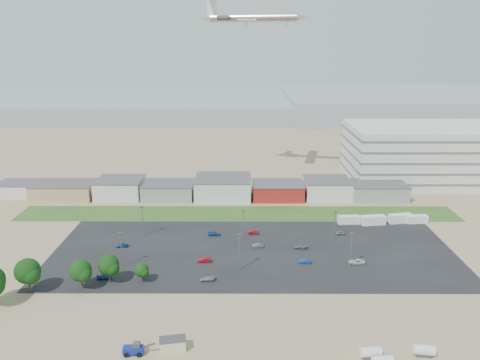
{
  "coord_description": "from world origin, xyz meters",
  "views": [
    {
      "loc": [
        1.42,
        -108.84,
        60.38
      ],
      "look_at": [
        0.96,
        22.0,
        21.7
      ],
      "focal_mm": 35.0,
      "sensor_mm": 36.0,
      "label": 1
    }
  ],
  "objects_px": {
    "box_trailer_a": "(349,220)",
    "parked_car_5": "(122,245)",
    "parked_car_3": "(207,279)",
    "parked_car_12": "(300,247)",
    "parked_car_0": "(356,262)",
    "parked_car_7": "(258,245)",
    "parked_car_6": "(214,234)",
    "portable_shed": "(173,344)",
    "parked_car_1": "(305,261)",
    "storage_tank_nw": "(371,352)",
    "airliner": "(253,18)",
    "parked_car_4": "(204,260)",
    "parked_car_8": "(340,233)",
    "parked_car_10": "(104,277)",
    "telehandler": "(133,349)",
    "parked_car_11": "(254,233)"
  },
  "relations": [
    {
      "from": "airliner",
      "to": "storage_tank_nw",
      "type": "bearing_deg",
      "value": -68.01
    },
    {
      "from": "parked_car_3",
      "to": "parked_car_7",
      "type": "distance_m",
      "value": 25.4
    },
    {
      "from": "airliner",
      "to": "parked_car_4",
      "type": "distance_m",
      "value": 109.46
    },
    {
      "from": "telehandler",
      "to": "box_trailer_a",
      "type": "relative_size",
      "value": 0.87
    },
    {
      "from": "parked_car_5",
      "to": "parked_car_6",
      "type": "xyz_separation_m",
      "value": [
        27.74,
        9.09,
        0.0
      ]
    },
    {
      "from": "parked_car_4",
      "to": "parked_car_10",
      "type": "bearing_deg",
      "value": -71.29
    },
    {
      "from": "portable_shed",
      "to": "parked_car_11",
      "type": "xyz_separation_m",
      "value": [
        17.93,
        60.07,
        -0.78
      ]
    },
    {
      "from": "airliner",
      "to": "parked_car_4",
      "type": "height_order",
      "value": "airliner"
    },
    {
      "from": "portable_shed",
      "to": "parked_car_6",
      "type": "xyz_separation_m",
      "value": [
        5.09,
        59.07,
        -0.76
      ]
    },
    {
      "from": "parked_car_0",
      "to": "parked_car_7",
      "type": "xyz_separation_m",
      "value": [
        -27.61,
        11.05,
        -0.07
      ]
    },
    {
      "from": "storage_tank_nw",
      "to": "parked_car_0",
      "type": "xyz_separation_m",
      "value": [
        6.9,
        41.1,
        -0.59
      ]
    },
    {
      "from": "parked_car_6",
      "to": "parked_car_5",
      "type": "bearing_deg",
      "value": 108.25
    },
    {
      "from": "parked_car_7",
      "to": "airliner",
      "type": "bearing_deg",
      "value": 175.99
    },
    {
      "from": "parked_car_12",
      "to": "telehandler",
      "type": "bearing_deg",
      "value": -33.93
    },
    {
      "from": "parked_car_0",
      "to": "parked_car_1",
      "type": "distance_m",
      "value": 14.65
    },
    {
      "from": "parked_car_7",
      "to": "parked_car_11",
      "type": "relative_size",
      "value": 0.99
    },
    {
      "from": "parked_car_3",
      "to": "parked_car_11",
      "type": "xyz_separation_m",
      "value": [
        13.08,
        31.19,
        -0.01
      ]
    },
    {
      "from": "parked_car_0",
      "to": "parked_car_3",
      "type": "distance_m",
      "value": 42.93
    },
    {
      "from": "airliner",
      "to": "parked_car_12",
      "type": "bearing_deg",
      "value": -67.46
    },
    {
      "from": "storage_tank_nw",
      "to": "parked_car_3",
      "type": "bearing_deg",
      "value": 138.3
    },
    {
      "from": "parked_car_5",
      "to": "parked_car_12",
      "type": "bearing_deg",
      "value": 81.84
    },
    {
      "from": "parked_car_5",
      "to": "parked_car_7",
      "type": "bearing_deg",
      "value": 82.81
    },
    {
      "from": "parked_car_1",
      "to": "parked_car_8",
      "type": "xyz_separation_m",
      "value": [
        14.35,
        20.73,
        -0.04
      ]
    },
    {
      "from": "portable_shed",
      "to": "box_trailer_a",
      "type": "relative_size",
      "value": 0.72
    },
    {
      "from": "box_trailer_a",
      "to": "parked_car_5",
      "type": "distance_m",
      "value": 76.23
    },
    {
      "from": "parked_car_10",
      "to": "parked_car_7",
      "type": "bearing_deg",
      "value": -67.71
    },
    {
      "from": "parked_car_6",
      "to": "parked_car_12",
      "type": "height_order",
      "value": "parked_car_12"
    },
    {
      "from": "parked_car_1",
      "to": "parked_car_12",
      "type": "relative_size",
      "value": 0.86
    },
    {
      "from": "storage_tank_nw",
      "to": "parked_car_8",
      "type": "height_order",
      "value": "storage_tank_nw"
    },
    {
      "from": "portable_shed",
      "to": "parked_car_3",
      "type": "bearing_deg",
      "value": 69.98
    },
    {
      "from": "box_trailer_a",
      "to": "parked_car_8",
      "type": "relative_size",
      "value": 2.33
    },
    {
      "from": "parked_car_0",
      "to": "parked_car_11",
      "type": "xyz_separation_m",
      "value": [
        -28.66,
        21.13,
        -0.06
      ]
    },
    {
      "from": "parked_car_0",
      "to": "parked_car_7",
      "type": "bearing_deg",
      "value": -115.11
    },
    {
      "from": "parked_car_5",
      "to": "parked_car_3",
      "type": "bearing_deg",
      "value": 45.28
    },
    {
      "from": "parked_car_0",
      "to": "parked_car_8",
      "type": "xyz_separation_m",
      "value": [
        -0.3,
        21.0,
        -0.09
      ]
    },
    {
      "from": "parked_car_1",
      "to": "parked_car_6",
      "type": "bearing_deg",
      "value": -123.75
    },
    {
      "from": "parked_car_7",
      "to": "box_trailer_a",
      "type": "bearing_deg",
      "value": 117.14
    },
    {
      "from": "portable_shed",
      "to": "parked_car_0",
      "type": "distance_m",
      "value": 60.73
    },
    {
      "from": "parked_car_7",
      "to": "parked_car_8",
      "type": "height_order",
      "value": "parked_car_7"
    },
    {
      "from": "portable_shed",
      "to": "parked_car_8",
      "type": "xyz_separation_m",
      "value": [
        46.29,
        59.94,
        -0.8
      ]
    },
    {
      "from": "parked_car_11",
      "to": "parked_car_12",
      "type": "height_order",
      "value": "parked_car_12"
    },
    {
      "from": "telehandler",
      "to": "parked_car_4",
      "type": "relative_size",
      "value": 1.65
    },
    {
      "from": "airliner",
      "to": "parked_car_1",
      "type": "bearing_deg",
      "value": -68.55
    },
    {
      "from": "parked_car_1",
      "to": "parked_car_5",
      "type": "distance_m",
      "value": 55.64
    },
    {
      "from": "parked_car_0",
      "to": "parked_car_5",
      "type": "height_order",
      "value": "parked_car_0"
    },
    {
      "from": "parked_car_7",
      "to": "parked_car_12",
      "type": "height_order",
      "value": "parked_car_12"
    },
    {
      "from": "portable_shed",
      "to": "parked_car_7",
      "type": "distance_m",
      "value": 53.48
    },
    {
      "from": "parked_car_1",
      "to": "parked_car_11",
      "type": "distance_m",
      "value": 25.13
    },
    {
      "from": "parked_car_4",
      "to": "parked_car_7",
      "type": "bearing_deg",
      "value": 120.75
    },
    {
      "from": "telehandler",
      "to": "parked_car_7",
      "type": "relative_size",
      "value": 1.87
    }
  ]
}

